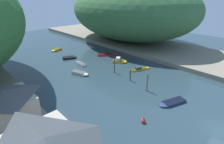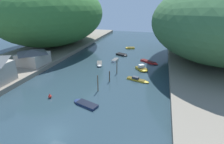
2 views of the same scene
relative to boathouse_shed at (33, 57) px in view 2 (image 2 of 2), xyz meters
The scene contains 19 objects.
water_surface 22.39m from the boathouse_shed, 20.36° to the left, with size 130.00×130.00×0.00m, color #283D47.
left_bank 10.55m from the boathouse_shed, 130.79° to the left, with size 22.00×120.00×1.16m.
right_bank 48.84m from the boathouse_shed, ahead, with size 22.00×120.00×1.16m.
hillside_left 26.99m from the boathouse_shed, 107.97° to the left, with size 36.91×51.68×24.26m.
hillside_right 53.94m from the boathouse_shed, 22.23° to the left, with size 37.22×52.10×22.11m.
boathouse_shed is the anchor object (origin of this frame).
boat_cabin_cruiser 18.87m from the boathouse_shed, 22.57° to the left, with size 2.84×4.67×0.70m.
boat_white_cruiser 30.82m from the boathouse_shed, 12.51° to the left, with size 4.12×4.46×1.43m.
boat_navy_launch 37.08m from the boathouse_shed, 53.16° to the left, with size 4.07×2.96×0.54m.
boat_far_upstream 28.96m from the boathouse_shed, 41.77° to the left, with size 4.66×3.51×0.55m.
boat_moored_right 30.04m from the boathouse_shed, ahead, with size 5.71×2.82×0.93m.
boat_small_dinghy 34.49m from the boathouse_shed, 23.23° to the left, with size 5.97×4.61×0.49m.
boat_far_right_bank 26.09m from the boathouse_shed, 32.44° to the right, with size 5.43×3.16×0.44m.
boat_near_quay 24.49m from the boathouse_shed, 31.43° to the left, with size 1.68×4.14×0.66m.
mooring_post_second 23.91m from the boathouse_shed, 20.09° to the right, with size 0.23×0.23×3.69m.
mooring_post_middle 23.67m from the boathouse_shed, ahead, with size 0.25×0.25×2.68m.
mooring_post_fourth 23.98m from the boathouse_shed, ahead, with size 0.22×0.22×3.57m.
channel_buoy_near 19.96m from the boathouse_shed, 43.57° to the right, with size 0.67×0.67×1.00m.
person_on_quay 11.51m from the boathouse_shed, 74.34° to the right, with size 0.29×0.41×1.69m.
Camera 2 is at (13.65, -16.86, 17.74)m, focal length 28.00 mm.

